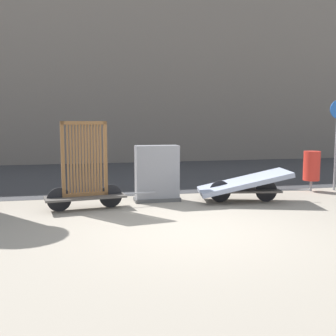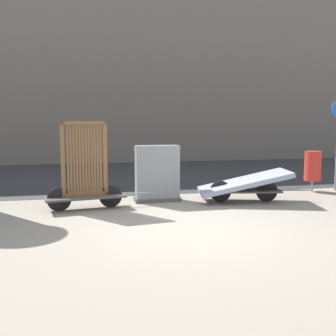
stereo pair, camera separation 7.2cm
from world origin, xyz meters
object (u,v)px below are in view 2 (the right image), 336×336
at_px(bike_cart_with_mattress, 244,184).
at_px(trash_bin, 313,166).
at_px(bike_cart_with_bedframe, 85,178).
at_px(utility_cabinet, 157,175).

relative_size(bike_cart_with_mattress, trash_bin, 2.45).
height_order(bike_cart_with_bedframe, trash_bin, bike_cart_with_bedframe).
relative_size(bike_cart_with_bedframe, trash_bin, 2.24).
xyz_separation_m(bike_cart_with_bedframe, trash_bin, (5.70, 0.90, 0.00)).
bearing_deg(bike_cart_with_mattress, bike_cart_with_bedframe, -169.49).
distance_m(bike_cart_with_mattress, trash_bin, 2.45).
bearing_deg(bike_cart_with_bedframe, trash_bin, 0.54).
xyz_separation_m(bike_cart_with_mattress, trash_bin, (2.26, 0.90, 0.25)).
distance_m(bike_cart_with_bedframe, trash_bin, 5.77).
xyz_separation_m(utility_cabinet, trash_bin, (4.12, 0.37, 0.07)).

